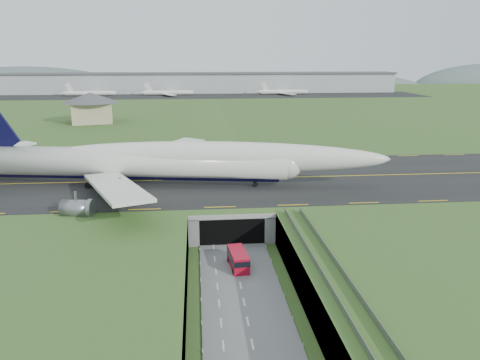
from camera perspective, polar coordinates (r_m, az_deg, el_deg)
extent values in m
plane|color=#355321|center=(79.62, -0.49, -10.19)|extent=(900.00, 900.00, 0.00)
cube|color=gray|center=(78.40, -0.49, -8.20)|extent=(800.00, 800.00, 6.00)
cube|color=slate|center=(72.87, 0.03, -12.61)|extent=(12.00, 75.00, 0.20)
cube|color=black|center=(108.62, -1.98, 0.12)|extent=(800.00, 44.00, 0.18)
cube|color=gray|center=(95.35, -1.47, -2.36)|extent=(16.00, 22.00, 1.00)
cube|color=gray|center=(95.93, -5.65, -3.89)|extent=(2.00, 22.00, 6.00)
cube|color=gray|center=(96.81, 2.68, -3.66)|extent=(2.00, 22.00, 6.00)
cube|color=black|center=(91.57, -1.24, -5.07)|extent=(12.00, 12.00, 5.00)
cube|color=#A8A8A3|center=(84.85, -0.96, -4.49)|extent=(17.00, 0.50, 0.80)
cube|color=#A8A8A3|center=(62.61, 11.31, -11.93)|extent=(3.00, 53.00, 0.50)
cube|color=gray|center=(61.91, 10.08, -11.41)|extent=(0.06, 53.00, 1.00)
cube|color=gray|center=(62.67, 12.60, -11.21)|extent=(0.06, 53.00, 1.00)
cylinder|color=#A8A8A3|center=(56.32, 14.02, -18.92)|extent=(0.90, 0.90, 5.60)
cylinder|color=#A8A8A3|center=(66.10, 10.55, -13.29)|extent=(0.90, 0.90, 5.60)
cylinder|color=#A8A8A3|center=(76.51, 8.11, -9.13)|extent=(0.90, 0.90, 5.60)
cylinder|color=silver|center=(105.22, -13.24, 2.12)|extent=(68.77, 17.40, 6.46)
sphere|color=silver|center=(100.68, 5.78, 1.87)|extent=(7.26, 7.26, 6.33)
ellipsoid|color=silver|center=(101.05, -3.18, 2.82)|extent=(74.93, 17.90, 6.78)
ellipsoid|color=black|center=(100.47, 5.22, 2.33)|extent=(4.92, 3.51, 2.26)
cylinder|color=black|center=(105.79, -13.16, 0.79)|extent=(64.78, 13.15, 2.71)
cube|color=silver|center=(120.11, -10.08, 3.34)|extent=(24.60, 27.89, 2.72)
cube|color=silver|center=(124.30, -26.21, 3.61)|extent=(10.34, 11.59, 1.03)
cube|color=silver|center=(89.95, -14.93, -0.80)|extent=(17.32, 30.78, 2.72)
cylinder|color=slate|center=(114.90, -11.40, 1.16)|extent=(5.71, 4.13, 3.33)
cylinder|color=slate|center=(126.12, -12.26, 2.33)|extent=(5.71, 4.13, 3.33)
cylinder|color=slate|center=(97.17, -14.31, -1.52)|extent=(5.71, 4.13, 3.33)
cylinder|color=slate|center=(89.37, -19.29, -3.34)|extent=(5.71, 4.13, 3.33)
cylinder|color=black|center=(101.77, 1.86, -0.52)|extent=(1.18, 0.68, 1.11)
cube|color=black|center=(107.64, -15.42, -0.12)|extent=(7.11, 7.94, 1.41)
cube|color=#AF0B22|center=(77.59, -0.23, -9.62)|extent=(3.24, 7.04, 2.72)
cube|color=black|center=(77.36, -0.23, -9.25)|extent=(3.30, 7.13, 0.91)
cube|color=black|center=(78.07, -0.23, -10.38)|extent=(3.01, 6.57, 0.45)
cylinder|color=black|center=(75.82, -0.79, -11.12)|extent=(0.40, 0.85, 0.82)
cylinder|color=black|center=(79.87, -1.40, -9.72)|extent=(0.40, 0.85, 0.82)
cylinder|color=black|center=(76.25, 0.99, -10.97)|extent=(0.40, 0.85, 0.82)
cylinder|color=black|center=(80.27, 0.29, -9.58)|extent=(0.40, 0.85, 0.82)
cube|color=tan|center=(211.99, -17.67, 7.82)|extent=(19.47, 19.47, 8.61)
cone|color=#4C4C51|center=(211.37, -17.81, 9.56)|extent=(28.56, 28.56, 4.30)
cube|color=#B2B2B2|center=(372.48, -4.52, 11.70)|extent=(300.00, 22.00, 15.00)
cube|color=#4C4C51|center=(372.14, -4.55, 12.85)|extent=(302.00, 24.00, 1.20)
cube|color=black|center=(343.04, -4.41, 10.20)|extent=(320.00, 50.00, 0.08)
cylinder|color=silver|center=(355.86, -17.85, 10.04)|extent=(34.00, 3.20, 3.20)
cylinder|color=silver|center=(348.39, -8.79, 10.48)|extent=(34.00, 3.20, 3.20)
cylinder|color=silver|center=(353.82, 5.30, 10.65)|extent=(34.00, 3.20, 3.20)
ellipsoid|color=#4F5E5A|center=(532.49, -24.78, 9.45)|extent=(220.00, 77.00, 56.00)
ellipsoid|color=#4F5E5A|center=(518.85, 8.86, 10.51)|extent=(260.00, 91.00, 44.00)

